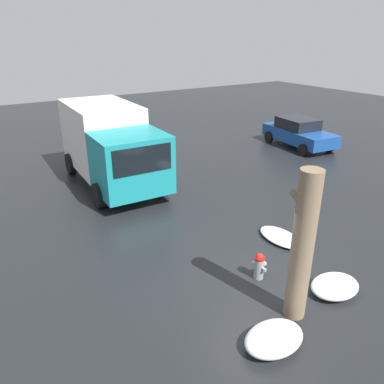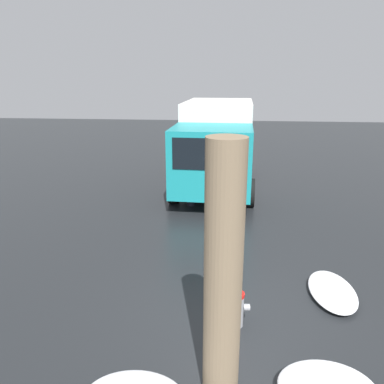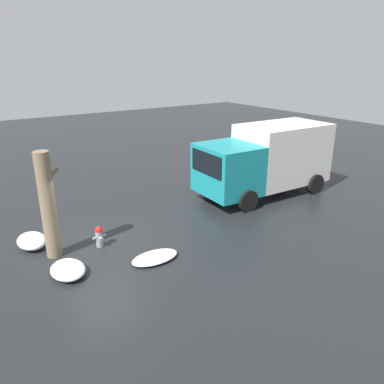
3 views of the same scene
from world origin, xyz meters
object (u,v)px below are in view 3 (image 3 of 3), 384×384
at_px(delivery_truck, 267,158).
at_px(pedestrian, 217,178).
at_px(tree_trunk, 48,206).
at_px(fire_hydrant, 99,236).

relative_size(delivery_truck, pedestrian, 3.70).
distance_m(delivery_truck, pedestrian, 2.44).
relative_size(tree_trunk, delivery_truck, 0.54).
bearing_deg(delivery_truck, fire_hydrant, 96.60).
bearing_deg(tree_trunk, pedestrian, 8.87).
bearing_deg(pedestrian, delivery_truck, 12.76).
xyz_separation_m(delivery_truck, pedestrian, (-2.21, 0.72, -0.73)).
distance_m(tree_trunk, pedestrian, 7.48).
relative_size(tree_trunk, pedestrian, 1.99).
bearing_deg(delivery_truck, pedestrian, 73.97).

